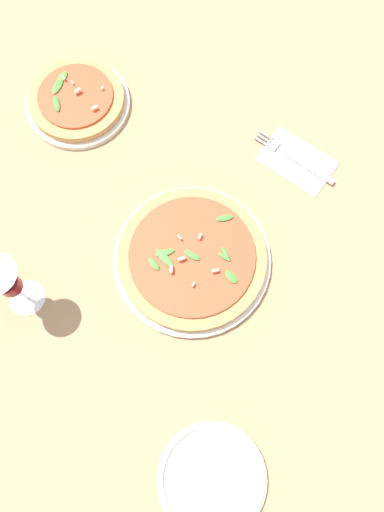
{
  "coord_description": "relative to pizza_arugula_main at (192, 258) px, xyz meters",
  "views": [
    {
      "loc": [
        -0.21,
        0.26,
        0.92
      ],
      "look_at": [
        -0.04,
        0.03,
        0.03
      ],
      "focal_mm": 35.0,
      "sensor_mm": 36.0,
      "label": 1
    }
  ],
  "objects": [
    {
      "name": "ground_plane",
      "position": [
        0.04,
        -0.03,
        -0.02
      ],
      "size": [
        6.0,
        6.0,
        0.0
      ],
      "primitive_type": "plane",
      "color": "#9E7A56"
    },
    {
      "name": "pizza_arugula_main",
      "position": [
        0.0,
        0.0,
        0.0
      ],
      "size": [
        0.3,
        0.3,
        0.05
      ],
      "color": "silver",
      "rests_on": "ground_plane"
    },
    {
      "name": "side_plate_white",
      "position": [
        -0.25,
        0.3,
        -0.01
      ],
      "size": [
        0.19,
        0.19,
        0.02
      ],
      "color": "silver",
      "rests_on": "ground_plane"
    },
    {
      "name": "pizza_personal_side",
      "position": [
        0.4,
        -0.15,
        -0.0
      ],
      "size": [
        0.22,
        0.22,
        0.05
      ],
      "color": "silver",
      "rests_on": "ground_plane"
    },
    {
      "name": "napkin",
      "position": [
        -0.05,
        -0.3,
        -0.01
      ],
      "size": [
        0.15,
        0.1,
        0.01
      ],
      "rotation": [
        0.0,
        0.0,
        0.0
      ],
      "color": "silver",
      "rests_on": "ground_plane"
    },
    {
      "name": "wine_glass",
      "position": [
        0.21,
        0.24,
        0.1
      ],
      "size": [
        0.07,
        0.07,
        0.17
      ],
      "color": "white",
      "rests_on": "ground_plane"
    },
    {
      "name": "fork",
      "position": [
        -0.05,
        -0.3,
        -0.01
      ],
      "size": [
        0.19,
        0.02,
        0.0
      ],
      "rotation": [
        0.0,
        0.0,
        -0.02
      ],
      "color": "silver",
      "rests_on": "ground_plane"
    }
  ]
}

